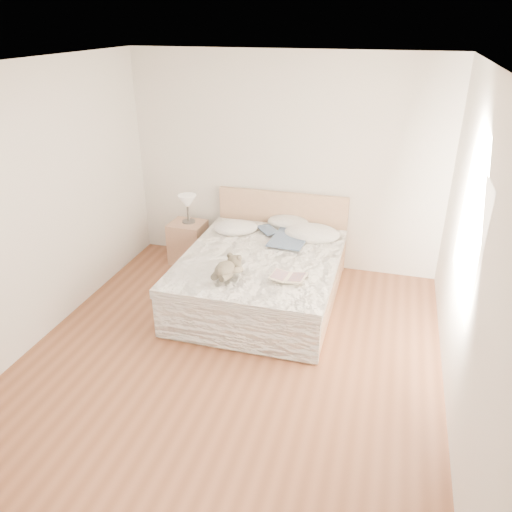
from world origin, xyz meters
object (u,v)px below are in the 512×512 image
Objects in this scene: nightstand at (188,242)px; photo_book at (244,228)px; bed at (262,275)px; table_lamp at (188,203)px; teddy_bear at (225,275)px; childrens_book at (288,277)px.

photo_book reaches higher than nightstand.
bed is 5.71× the size of table_lamp.
table_lamp is at bearing 148.95° from bed.
bed is 6.03× the size of teddy_bear.
childrens_book is (0.82, -1.13, 0.00)m from photo_book.
teddy_bear reaches higher than nightstand.
bed reaches higher than nightstand.
bed is at bearing 133.23° from childrens_book.
table_lamp is (-1.21, 0.73, 0.52)m from bed.
bed is 5.90× the size of childrens_book.
nightstand is at bearing 148.63° from childrens_book.
teddy_bear reaches higher than photo_book.
table_lamp is 1.78m from teddy_bear.
bed is 0.77m from photo_book.
photo_book is at bearing 131.79° from childrens_book.
childrens_book reaches higher than nightstand.
nightstand is at bearing 135.52° from teddy_bear.
nightstand is at bearing 150.33° from bed.
bed reaches higher than table_lamp.
bed is at bearing -49.75° from photo_book.
childrens_book is (1.64, -1.25, 0.35)m from nightstand.
teddy_bear reaches higher than childrens_book.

